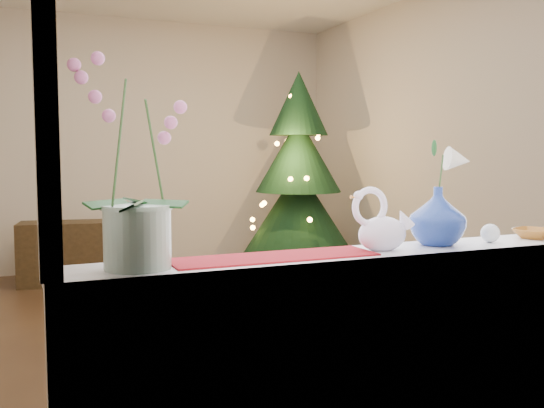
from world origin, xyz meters
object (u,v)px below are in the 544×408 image
(paperweight, at_px, (490,233))
(amber_dish, at_px, (535,234))
(orchid_pot, at_px, (136,162))
(xmas_tree, at_px, (298,175))
(swan, at_px, (382,220))
(blue_vase, at_px, (438,212))
(side_table, at_px, (63,253))

(paperweight, relative_size, amber_dish, 0.52)
(orchid_pot, bearing_deg, xmas_tree, 58.27)
(paperweight, relative_size, xmas_tree, 0.03)
(orchid_pot, relative_size, swan, 2.52)
(swan, xyz_separation_m, blue_vase, (0.26, 0.03, 0.02))
(orchid_pot, height_order, blue_vase, orchid_pot)
(amber_dish, bearing_deg, swan, -178.94)
(paperweight, distance_m, side_table, 4.52)
(blue_vase, height_order, side_table, blue_vase)
(side_table, bearing_deg, orchid_pot, -80.97)
(orchid_pot, relative_size, paperweight, 8.82)
(swan, xyz_separation_m, paperweight, (0.49, -0.00, -0.07))
(amber_dish, bearing_deg, xmas_tree, 79.50)
(swan, xyz_separation_m, amber_dish, (0.74, 0.01, -0.09))
(paperweight, relative_size, side_table, 0.09)
(paperweight, xyz_separation_m, amber_dish, (0.25, 0.02, -0.02))
(blue_vase, distance_m, amber_dish, 0.49)
(amber_dish, distance_m, xmas_tree, 3.74)
(blue_vase, distance_m, xmas_tree, 3.84)
(swan, relative_size, amber_dish, 1.83)
(orchid_pot, bearing_deg, blue_vase, 1.36)
(swan, xyz_separation_m, xmas_tree, (1.42, 3.69, 0.01))
(amber_dish, distance_m, side_table, 4.58)
(swan, bearing_deg, side_table, 125.45)
(xmas_tree, bearing_deg, blue_vase, -107.53)
(swan, height_order, side_table, swan)
(swan, distance_m, blue_vase, 0.26)
(orchid_pot, height_order, paperweight, orchid_pot)
(blue_vase, relative_size, amber_dish, 1.83)
(xmas_tree, bearing_deg, swan, -111.02)
(orchid_pot, distance_m, xmas_tree, 4.34)
(side_table, bearing_deg, amber_dish, -60.31)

